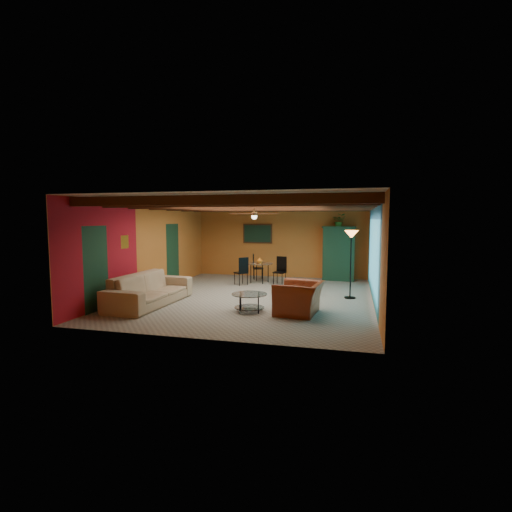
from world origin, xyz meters
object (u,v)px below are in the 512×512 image
(potted_plant, at_px, (339,221))
(vase, at_px, (260,253))
(sofa, at_px, (150,289))
(dining_table, at_px, (260,269))
(floor_lamp, at_px, (351,264))
(coffee_table, at_px, (249,302))
(armchair, at_px, (299,298))
(armoire, at_px, (339,254))

(potted_plant, xyz_separation_m, vase, (-2.63, -1.30, -1.10))
(potted_plant, bearing_deg, sofa, -130.57)
(dining_table, distance_m, vase, 0.58)
(floor_lamp, relative_size, potted_plant, 3.73)
(coffee_table, relative_size, potted_plant, 1.67)
(armchair, relative_size, potted_plant, 2.24)
(sofa, xyz_separation_m, armchair, (3.88, -0.03, -0.03))
(armoire, relative_size, potted_plant, 3.69)
(coffee_table, height_order, potted_plant, potted_plant)
(armchair, distance_m, coffee_table, 1.20)
(coffee_table, bearing_deg, dining_table, 100.46)
(armchair, xyz_separation_m, dining_table, (-1.95, 4.06, 0.10))
(vase, bearing_deg, dining_table, 0.00)
(dining_table, bearing_deg, floor_lamp, -32.16)
(armchair, distance_m, potted_plant, 5.69)
(armoire, bearing_deg, floor_lamp, -77.19)
(sofa, distance_m, dining_table, 4.47)
(armoire, distance_m, potted_plant, 1.20)
(armoire, xyz_separation_m, potted_plant, (0.00, 0.00, 1.20))
(potted_plant, bearing_deg, dining_table, -153.75)
(floor_lamp, bearing_deg, armchair, -118.07)
(armoire, distance_m, vase, 2.94)
(dining_table, distance_m, armoire, 2.97)
(sofa, bearing_deg, floor_lamp, -65.66)
(potted_plant, bearing_deg, armchair, -97.26)
(coffee_table, distance_m, potted_plant, 6.05)
(dining_table, relative_size, potted_plant, 3.56)
(sofa, relative_size, potted_plant, 5.38)
(armoire, xyz_separation_m, floor_lamp, (0.45, -3.24, 0.01))
(sofa, bearing_deg, potted_plant, -38.86)
(floor_lamp, height_order, potted_plant, potted_plant)
(sofa, height_order, dining_table, dining_table)
(floor_lamp, relative_size, vase, 9.26)
(armoire, bearing_deg, coffee_table, -104.20)
(armchair, height_order, armoire, armoire)
(armchair, xyz_separation_m, potted_plant, (0.68, 5.36, 1.77))
(dining_table, distance_m, potted_plant, 3.38)
(potted_plant, bearing_deg, vase, -153.75)
(sofa, bearing_deg, dining_table, -23.86)
(sofa, relative_size, floor_lamp, 1.44)
(sofa, relative_size, dining_table, 1.51)
(armchair, relative_size, vase, 5.57)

